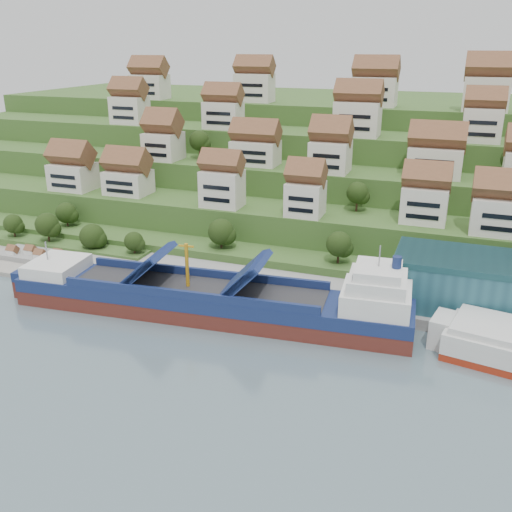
% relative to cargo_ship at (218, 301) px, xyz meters
% --- Properties ---
extents(ground, '(300.00, 300.00, 0.00)m').
position_rel_cargo_ship_xyz_m(ground, '(8.61, -0.68, -3.24)').
color(ground, slate).
rests_on(ground, ground).
extents(quay, '(180.00, 14.00, 2.20)m').
position_rel_cargo_ship_xyz_m(quay, '(28.61, 14.32, -2.14)').
color(quay, gray).
rests_on(quay, ground).
extents(pebble_beach, '(45.00, 20.00, 1.00)m').
position_rel_cargo_ship_xyz_m(pebble_beach, '(-49.39, 11.32, -2.74)').
color(pebble_beach, gray).
rests_on(pebble_beach, ground).
extents(hillside, '(260.00, 128.00, 31.00)m').
position_rel_cargo_ship_xyz_m(hillside, '(8.61, 102.87, 7.42)').
color(hillside, '#2D4C1E').
rests_on(hillside, ground).
extents(hillside_village, '(155.52, 62.17, 29.29)m').
position_rel_cargo_ship_xyz_m(hillside_village, '(15.26, 60.46, 21.36)').
color(hillside_village, silver).
rests_on(hillside_village, ground).
extents(hillside_trees, '(139.81, 62.36, 30.82)m').
position_rel_cargo_ship_xyz_m(hillside_trees, '(-6.96, 39.50, 11.42)').
color(hillside_trees, '#233A13').
rests_on(hillside_trees, ground).
extents(flagpole, '(1.28, 0.16, 8.00)m').
position_rel_cargo_ship_xyz_m(flagpole, '(26.73, 9.32, 3.64)').
color(flagpole, gray).
rests_on(flagpole, quay).
extents(beach_huts, '(14.40, 3.70, 2.20)m').
position_rel_cargo_ship_xyz_m(beach_huts, '(-51.39, 10.07, -1.14)').
color(beach_huts, white).
rests_on(beach_huts, pebble_beach).
extents(cargo_ship, '(77.19, 18.34, 16.94)m').
position_rel_cargo_ship_xyz_m(cargo_ship, '(0.00, 0.00, 0.00)').
color(cargo_ship, '#532019').
rests_on(cargo_ship, ground).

